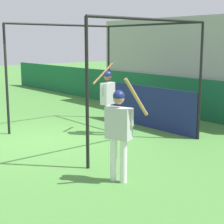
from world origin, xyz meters
The scene contains 7 objects.
ground_plane centered at (0.00, 0.00, 0.00)m, with size 60.00×60.00×0.00m, color #477F38.
outfield_wall centered at (0.00, 5.44, 0.68)m, with size 24.00×0.12×1.36m.
bleacher_section centered at (0.00, 7.50, 1.71)m, with size 8.15×4.00×3.44m.
batting_cage centered at (0.62, 2.67, 1.29)m, with size 3.86×3.71×3.09m.
player_batter centered at (0.51, 1.85, 1.08)m, with size 0.63×0.82×1.97m.
player_waiting centered at (3.48, -0.28, 1.04)m, with size 0.69×0.56×1.98m.
baseball centered at (0.52, 2.66, 0.04)m, with size 0.07×0.07×0.07m.
Camera 1 is at (8.51, -4.63, 2.59)m, focal length 60.00 mm.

